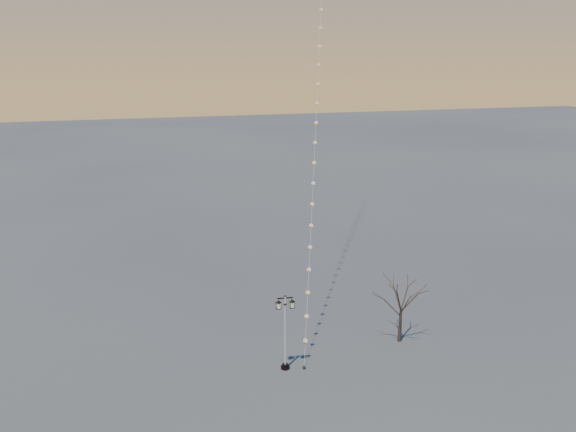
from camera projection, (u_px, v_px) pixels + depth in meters
name	position (u px, v px, depth m)	size (l,w,h in m)	color
ground	(322.00, 367.00, 35.94)	(300.00, 300.00, 0.00)	#464846
street_lamp	(285.00, 329.00, 34.97)	(1.28, 0.56, 5.07)	black
bare_tree	(402.00, 299.00, 38.29)	(2.75, 2.75, 4.55)	#372A21
kite_train	(318.00, 61.00, 45.19)	(11.56, 29.32, 37.59)	#2E2016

